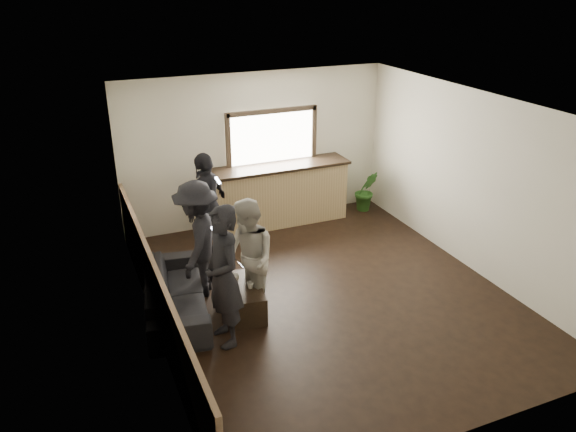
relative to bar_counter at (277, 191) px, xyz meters
name	(u,v)px	position (x,y,z in m)	size (l,w,h in m)	color
ground	(326,294)	(-0.30, -2.70, -0.64)	(5.00, 6.00, 0.01)	black
room_shell	(280,211)	(-1.04, -2.70, 0.83)	(5.01, 6.01, 2.80)	silver
bar_counter	(277,191)	(0.00, 0.00, 0.00)	(2.70, 0.68, 2.13)	tan
sofa	(175,293)	(-2.45, -2.29, -0.34)	(2.05, 0.80, 0.60)	black
coffee_table	(242,298)	(-1.59, -2.65, -0.43)	(0.52, 0.93, 0.41)	black
cup_a	(234,278)	(-1.65, -2.49, -0.18)	(0.13, 0.13, 0.11)	silver
cup_b	(250,285)	(-1.51, -2.75, -0.18)	(0.10, 0.10, 0.09)	silver
potted_plant	(366,191)	(1.85, -0.12, -0.23)	(0.45, 0.36, 0.82)	#2D6623
person_a	(223,277)	(-2.00, -3.20, 0.30)	(0.52, 0.72, 1.87)	black
person_b	(248,259)	(-1.50, -2.70, 0.20)	(0.71, 0.87, 1.67)	#B7B2A5
person_c	(198,239)	(-2.00, -1.93, 0.23)	(1.08, 1.30, 1.75)	black
person_d	(207,206)	(-1.56, -0.83, 0.26)	(1.06, 1.06, 1.80)	black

